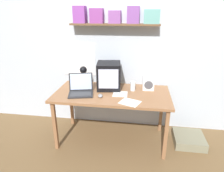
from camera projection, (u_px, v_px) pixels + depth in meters
ground_plane at (112, 138)px, 3.03m from camera, size 12.00×12.00×0.00m
back_wall at (117, 46)px, 3.04m from camera, size 5.60×0.24×2.60m
corner_desk at (112, 97)px, 2.79m from camera, size 1.59×0.80×0.75m
crt_monitor at (109, 76)px, 2.87m from camera, size 0.37×0.40×0.38m
laptop at (81, 89)px, 2.74m from camera, size 0.39×0.37×0.26m
desk_lamp at (84, 73)px, 2.94m from camera, size 0.14×0.18×0.31m
juice_glass at (133, 86)px, 2.83m from camera, size 0.07×0.07×0.14m
space_heater at (148, 83)px, 2.84m from camera, size 0.16×0.13×0.20m
computer_mouse at (100, 96)px, 2.63m from camera, size 0.08×0.12×0.03m
loose_paper_near_monitor at (120, 94)px, 2.72m from camera, size 0.21×0.21×0.00m
printed_handout at (130, 102)px, 2.47m from camera, size 0.29×0.27×0.00m
floor_cushion at (189, 139)px, 2.91m from camera, size 0.43×0.43×0.12m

